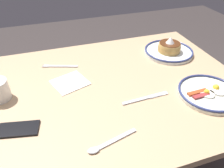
{
  "coord_description": "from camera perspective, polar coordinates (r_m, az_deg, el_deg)",
  "views": [
    {
      "loc": [
        0.2,
        0.78,
        1.36
      ],
      "look_at": [
        -0.05,
        0.02,
        0.78
      ],
      "focal_mm": 35.55,
      "sensor_mm": 36.0,
      "label": 1
    }
  ],
  "objects": [
    {
      "name": "paper_napkin",
      "position": [
        1.06,
        -10.77,
        0.39
      ],
      "size": [
        0.19,
        0.18,
        0.0
      ],
      "primitive_type": "cube",
      "rotation": [
        0.0,
        0.0,
        0.33
      ],
      "color": "white",
      "rests_on": "dining_table"
    },
    {
      "name": "tea_spoon",
      "position": [
        0.77,
        -1.55,
        -15.24
      ],
      "size": [
        0.19,
        0.06,
        0.01
      ],
      "color": "silver",
      "rests_on": "dining_table"
    },
    {
      "name": "butter_knife",
      "position": [
        0.96,
        8.6,
        -3.6
      ],
      "size": [
        0.22,
        0.03,
        0.01
      ],
      "color": "silver",
      "rests_on": "dining_table"
    },
    {
      "name": "cell_phone",
      "position": [
        0.89,
        -22.91,
        -10.65
      ],
      "size": [
        0.16,
        0.1,
        0.01
      ],
      "primitive_type": "cube",
      "rotation": [
        0.0,
        0.0,
        -0.2
      ],
      "color": "black",
      "rests_on": "dining_table"
    },
    {
      "name": "plate_center_pancakes",
      "position": [
        1.05,
        23.66,
        -2.08
      ],
      "size": [
        0.26,
        0.26,
        0.04
      ],
      "color": "silver",
      "rests_on": "dining_table"
    },
    {
      "name": "dining_table",
      "position": [
        1.05,
        -2.79,
        -4.41
      ],
      "size": [
        1.35,
        0.92,
        0.75
      ],
      "color": "tan",
      "rests_on": "ground_plane"
    },
    {
      "name": "plate_near_main",
      "position": [
        1.32,
        14.41,
        8.52
      ],
      "size": [
        0.27,
        0.27,
        0.1
      ],
      "color": "white",
      "rests_on": "dining_table"
    },
    {
      "name": "fork_near",
      "position": [
        1.19,
        -13.25,
        4.48
      ],
      "size": [
        0.18,
        0.08,
        0.01
      ],
      "color": "silver",
      "rests_on": "dining_table"
    }
  ]
}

